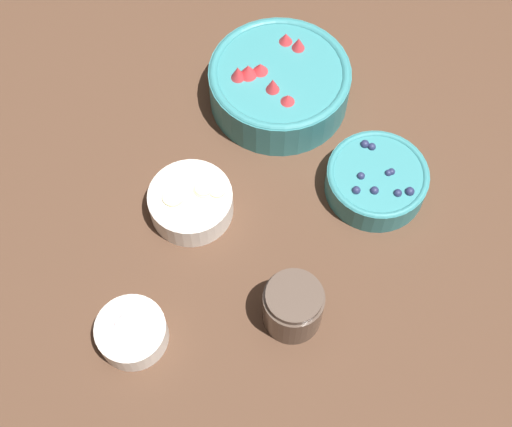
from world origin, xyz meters
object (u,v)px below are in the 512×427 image
object	(u,v)px
bowl_blueberries	(377,179)
bowl_cream	(131,331)
jar_chocolate	(290,309)
bowl_strawberries	(279,82)
bowl_bananas	(191,201)

from	to	relation	value
bowl_blueberries	bowl_cream	bearing A→B (deg)	177.20
bowl_blueberries	bowl_cream	world-z (taller)	bowl_blueberries
bowl_cream	jar_chocolate	xyz separation A→B (m)	(0.20, -0.11, 0.01)
bowl_strawberries	bowl_blueberries	world-z (taller)	bowl_strawberries
bowl_bananas	bowl_cream	bearing A→B (deg)	-146.73
bowl_strawberries	bowl_bananas	size ratio (longest dim) A/B	1.80
bowl_bananas	jar_chocolate	size ratio (longest dim) A/B	1.51
bowl_cream	jar_chocolate	bearing A→B (deg)	-29.52
bowl_strawberries	bowl_cream	xyz separation A→B (m)	(-0.43, -0.21, -0.02)
bowl_blueberries	bowl_bananas	size ratio (longest dim) A/B	1.22
bowl_blueberries	bowl_bananas	world-z (taller)	bowl_blueberries
jar_chocolate	bowl_blueberries	bearing A→B (deg)	20.20
bowl_cream	jar_chocolate	world-z (taller)	jar_chocolate
bowl_blueberries	bowl_cream	distance (m)	0.44
bowl_bananas	bowl_cream	world-z (taller)	same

